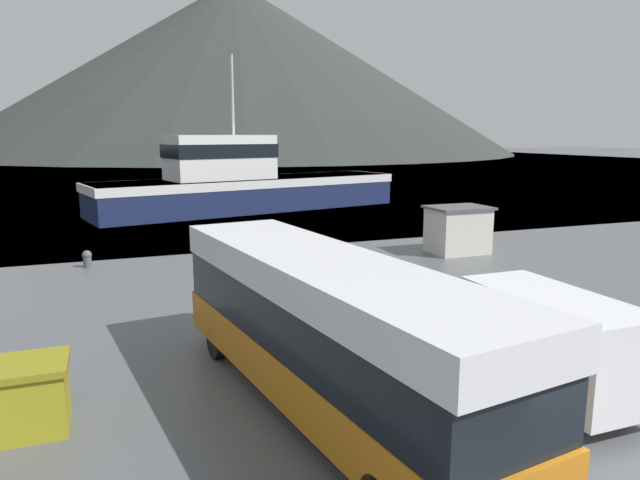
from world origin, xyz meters
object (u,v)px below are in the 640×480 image
(fishing_boat, at_px, (243,183))
(delivery_van, at_px, (532,335))
(tour_bus, at_px, (324,325))
(storage_bin, at_px, (30,396))
(dock_kiosk, at_px, (458,229))

(fishing_boat, bearing_deg, delivery_van, -14.64)
(tour_bus, relative_size, delivery_van, 1.81)
(tour_bus, bearing_deg, fishing_boat, 71.71)
(fishing_boat, bearing_deg, storage_bin, -33.53)
(fishing_boat, xyz_separation_m, storage_bin, (-11.78, -31.63, -1.39))
(delivery_van, distance_m, storage_bin, 11.06)
(delivery_van, xyz_separation_m, dock_kiosk, (7.28, 13.79, -0.08))
(tour_bus, bearing_deg, delivery_van, -16.15)
(tour_bus, distance_m, dock_kiosk, 17.95)
(delivery_van, height_order, storage_bin, delivery_van)
(tour_bus, distance_m, storage_bin, 6.12)
(tour_bus, height_order, storage_bin, tour_bus)
(dock_kiosk, bearing_deg, fishing_boat, 107.92)
(delivery_van, relative_size, storage_bin, 4.05)
(delivery_van, xyz_separation_m, fishing_boat, (0.90, 33.52, 0.86))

